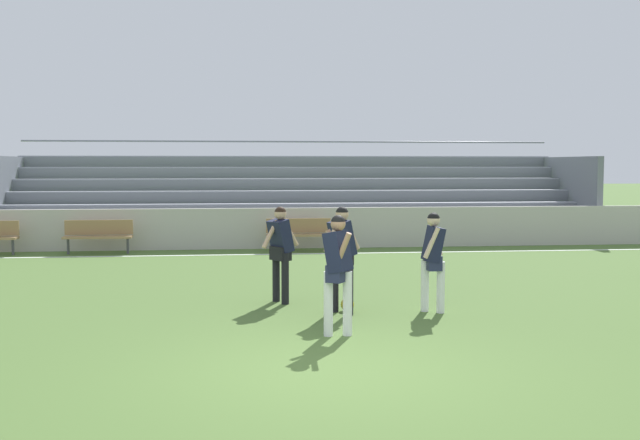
{
  "coord_description": "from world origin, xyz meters",
  "views": [
    {
      "loc": [
        -1.02,
        -8.31,
        2.39
      ],
      "look_at": [
        0.53,
        5.69,
        1.32
      ],
      "focal_mm": 41.16,
      "sensor_mm": 36.0,
      "label": 1
    }
  ],
  "objects_px": {
    "bleacher_stand": "(298,195)",
    "soccer_ball": "(347,304)",
    "bench_far_left": "(98,233)",
    "player_dark_on_ball": "(433,254)",
    "player_dark_deep_cover": "(338,264)",
    "bench_centre_sideline": "(299,231)",
    "player_dark_overlapping": "(342,250)",
    "player_dark_wide_right": "(280,246)"
  },
  "relations": [
    {
      "from": "bleacher_stand",
      "to": "player_dark_overlapping",
      "type": "relative_size",
      "value": 10.75
    },
    {
      "from": "bench_far_left",
      "to": "player_dark_on_ball",
      "type": "relative_size",
      "value": 1.11
    },
    {
      "from": "bench_far_left",
      "to": "player_dark_wide_right",
      "type": "relative_size",
      "value": 1.08
    },
    {
      "from": "bleacher_stand",
      "to": "player_dark_overlapping",
      "type": "distance_m",
      "value": 12.16
    },
    {
      "from": "bleacher_stand",
      "to": "player_dark_overlapping",
      "type": "xyz_separation_m",
      "value": [
        -0.28,
        -12.15,
        -0.37
      ]
    },
    {
      "from": "bleacher_stand",
      "to": "soccer_ball",
      "type": "distance_m",
      "value": 12.03
    },
    {
      "from": "bench_far_left",
      "to": "player_dark_overlapping",
      "type": "bearing_deg",
      "value": -57.96
    },
    {
      "from": "player_dark_overlapping",
      "to": "player_dark_deep_cover",
      "type": "bearing_deg",
      "value": -100.07
    },
    {
      "from": "bench_centre_sideline",
      "to": "player_dark_on_ball",
      "type": "bearing_deg",
      "value": -80.37
    },
    {
      "from": "player_dark_overlapping",
      "to": "player_dark_wide_right",
      "type": "xyz_separation_m",
      "value": [
        -0.92,
        1.04,
        -0.04
      ]
    },
    {
      "from": "player_dark_wide_right",
      "to": "soccer_ball",
      "type": "bearing_deg",
      "value": -39.45
    },
    {
      "from": "bench_far_left",
      "to": "soccer_ball",
      "type": "distance_m",
      "value": 10.1
    },
    {
      "from": "bench_far_left",
      "to": "player_dark_on_ball",
      "type": "height_order",
      "value": "player_dark_on_ball"
    },
    {
      "from": "player_dark_overlapping",
      "to": "player_dark_deep_cover",
      "type": "distance_m",
      "value": 1.53
    },
    {
      "from": "bench_centre_sideline",
      "to": "player_dark_wide_right",
      "type": "bearing_deg",
      "value": -97.01
    },
    {
      "from": "bleacher_stand",
      "to": "player_dark_on_ball",
      "type": "height_order",
      "value": "bleacher_stand"
    },
    {
      "from": "bleacher_stand",
      "to": "player_dark_wide_right",
      "type": "xyz_separation_m",
      "value": [
        -1.2,
        -11.11,
        -0.41
      ]
    },
    {
      "from": "bleacher_stand",
      "to": "soccer_ball",
      "type": "relative_size",
      "value": 84.19
    },
    {
      "from": "player_dark_on_ball",
      "to": "soccer_ball",
      "type": "bearing_deg",
      "value": 170.5
    },
    {
      "from": "bleacher_stand",
      "to": "player_dark_deep_cover",
      "type": "distance_m",
      "value": 13.67
    },
    {
      "from": "bench_centre_sideline",
      "to": "player_dark_overlapping",
      "type": "height_order",
      "value": "player_dark_overlapping"
    },
    {
      "from": "bench_centre_sideline",
      "to": "player_dark_wide_right",
      "type": "height_order",
      "value": "player_dark_wide_right"
    },
    {
      "from": "bench_far_left",
      "to": "player_dark_wide_right",
      "type": "height_order",
      "value": "player_dark_wide_right"
    },
    {
      "from": "player_dark_deep_cover",
      "to": "player_dark_wide_right",
      "type": "relative_size",
      "value": 1.01
    },
    {
      "from": "bleacher_stand",
      "to": "bench_centre_sideline",
      "type": "bearing_deg",
      "value": -94.38
    },
    {
      "from": "soccer_ball",
      "to": "bench_centre_sideline",
      "type": "bearing_deg",
      "value": 90.73
    },
    {
      "from": "player_dark_on_ball",
      "to": "player_dark_wide_right",
      "type": "bearing_deg",
      "value": 155.71
    },
    {
      "from": "player_dark_deep_cover",
      "to": "bench_centre_sideline",
      "type": "bearing_deg",
      "value": 88.43
    },
    {
      "from": "bleacher_stand",
      "to": "player_dark_on_ball",
      "type": "xyz_separation_m",
      "value": [
        1.2,
        -12.19,
        -0.45
      ]
    },
    {
      "from": "player_dark_wide_right",
      "to": "soccer_ball",
      "type": "xyz_separation_m",
      "value": [
        1.04,
        -0.86,
        -0.88
      ]
    },
    {
      "from": "player_dark_deep_cover",
      "to": "soccer_ball",
      "type": "bearing_deg",
      "value": 77.17
    },
    {
      "from": "player_dark_deep_cover",
      "to": "player_dark_on_ball",
      "type": "bearing_deg",
      "value": 39.91
    },
    {
      "from": "bench_far_left",
      "to": "player_dark_overlapping",
      "type": "xyz_separation_m",
      "value": [
        5.4,
        -8.63,
        0.49
      ]
    },
    {
      "from": "bleacher_stand",
      "to": "bench_far_left",
      "type": "relative_size",
      "value": 10.29
    },
    {
      "from": "player_dark_overlapping",
      "to": "player_dark_deep_cover",
      "type": "height_order",
      "value": "player_dark_overlapping"
    },
    {
      "from": "bleacher_stand",
      "to": "player_dark_on_ball",
      "type": "relative_size",
      "value": 11.44
    },
    {
      "from": "bleacher_stand",
      "to": "player_dark_wide_right",
      "type": "height_order",
      "value": "bleacher_stand"
    },
    {
      "from": "bench_centre_sideline",
      "to": "player_dark_deep_cover",
      "type": "bearing_deg",
      "value": -91.57
    },
    {
      "from": "player_dark_deep_cover",
      "to": "soccer_ball",
      "type": "relative_size",
      "value": 7.7
    },
    {
      "from": "bleacher_stand",
      "to": "player_dark_overlapping",
      "type": "height_order",
      "value": "bleacher_stand"
    },
    {
      "from": "bench_far_left",
      "to": "soccer_ball",
      "type": "bearing_deg",
      "value": -56.84
    },
    {
      "from": "bleacher_stand",
      "to": "player_dark_wide_right",
      "type": "relative_size",
      "value": 11.09
    }
  ]
}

